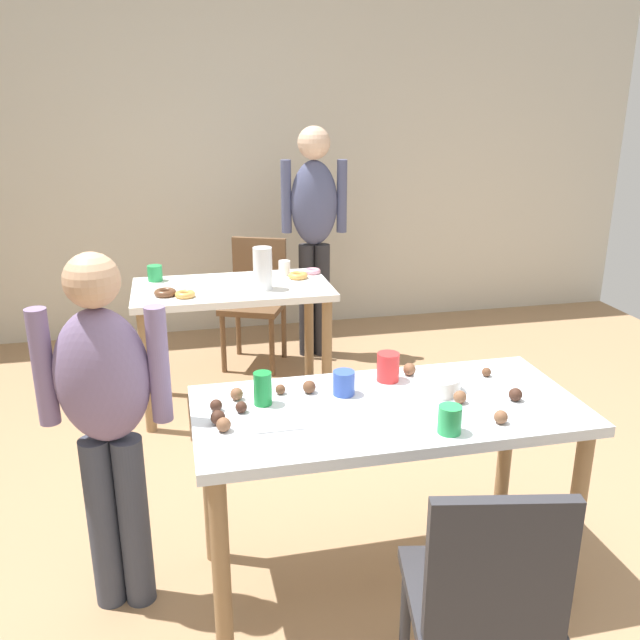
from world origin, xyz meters
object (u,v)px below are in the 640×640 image
chair_far_table (256,294)px  soda_can (263,389)px  dining_table_far (233,305)px  person_adult_far (314,222)px  chair_near_table (484,594)px  person_girl_near (106,410)px  mixing_bowl (437,383)px  dining_table_near (387,430)px  pitcher_far (263,268)px

chair_far_table → soda_can: bearing=-96.7°
dining_table_far → person_adult_far: bearing=47.6°
soda_can → chair_near_table: bearing=-58.5°
soda_can → dining_table_far: bearing=88.4°
chair_far_table → person_girl_near: (-0.81, -2.28, 0.29)m
dining_table_far → chair_near_table: 2.46m
chair_near_table → person_girl_near: bearing=142.4°
person_girl_near → person_adult_far: person_adult_far is taller
person_girl_near → mixing_bowl: bearing=-0.8°
chair_near_table → mixing_bowl: chair_near_table is taller
person_girl_near → soda_can: 0.54m
chair_near_table → chair_far_table: size_ratio=1.00×
dining_table_near → chair_near_table: bearing=-85.3°
person_girl_near → mixing_bowl: size_ratio=7.67×
mixing_bowl → chair_near_table: bearing=-101.6°
dining_table_near → chair_far_table: 2.39m
dining_table_far → person_adult_far: size_ratio=0.71×
dining_table_far → pitcher_far: bearing=-31.5°
dining_table_near → person_adult_far: person_adult_far is taller
dining_table_near → person_girl_near: size_ratio=1.04×
soda_can → dining_table_near: bearing=-13.7°
chair_near_table → person_girl_near: size_ratio=0.65×
person_girl_near → pitcher_far: bearing=63.5°
person_girl_near → chair_far_table: bearing=70.5°
person_girl_near → soda_can: size_ratio=10.98×
dining_table_near → person_adult_far: size_ratio=0.86×
person_girl_near → pitcher_far: person_girl_near is taller
dining_table_far → mixing_bowl: bearing=-69.5°
dining_table_far → mixing_bowl: size_ratio=6.53×
chair_far_table → pitcher_far: size_ratio=3.59×
dining_table_far → chair_near_table: chair_near_table is taller
dining_table_near → chair_far_table: size_ratio=1.60×
chair_near_table → dining_table_near: bearing=94.7°
dining_table_far → pitcher_far: size_ratio=4.70×
dining_table_near → dining_table_far: 1.76m
dining_table_far → person_adult_far: person_adult_far is taller
dining_table_far → chair_far_table: chair_far_table is taller
chair_far_table → dining_table_far: bearing=-108.4°
dining_table_near → soda_can: (-0.44, 0.11, 0.16)m
soda_can → person_adult_far: bearing=73.4°
dining_table_near → soda_can: soda_can is taller
person_adult_far → pitcher_far: 0.94m
chair_near_table → pitcher_far: size_ratio=3.59×
chair_far_table → chair_near_table: bearing=-85.8°
pitcher_far → mixing_bowl: bearing=-73.9°
dining_table_far → chair_far_table: 0.72m
soda_can → pitcher_far: (0.21, 1.50, 0.06)m
dining_table_near → mixing_bowl: (0.22, 0.08, 0.13)m
dining_table_near → pitcher_far: 1.64m
dining_table_far → person_girl_near: person_girl_near is taller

